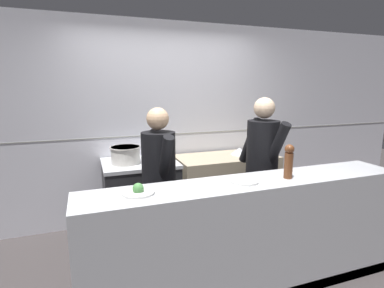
{
  "coord_description": "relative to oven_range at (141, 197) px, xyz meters",
  "views": [
    {
      "loc": [
        -1.03,
        -2.37,
        1.79
      ],
      "look_at": [
        0.07,
        0.71,
        1.15
      ],
      "focal_mm": 28.0,
      "sensor_mm": 36.0,
      "label": 1
    }
  ],
  "objects": [
    {
      "name": "prep_counter",
      "position": [
        1.15,
        -0.0,
        -0.02
      ],
      "size": [
        1.32,
        0.65,
        0.88
      ],
      "color": "gray",
      "rests_on": "ground_plane"
    },
    {
      "name": "chef_sous",
      "position": [
        1.19,
        -0.77,
        0.48
      ],
      "size": [
        0.39,
        0.73,
        1.67
      ],
      "rotation": [
        0.0,
        0.0,
        0.16
      ],
      "color": "black",
      "rests_on": "ground_plane"
    },
    {
      "name": "oven_range",
      "position": [
        0.0,
        0.0,
        0.0
      ],
      "size": [
        0.86,
        0.71,
        0.9
      ],
      "color": "#232326",
      "rests_on": "ground_plane"
    },
    {
      "name": "ground_plane",
      "position": [
        0.46,
        -1.08,
        -0.45
      ],
      "size": [
        14.0,
        14.0,
        0.0
      ],
      "primitive_type": "plane",
      "color": "#383333"
    },
    {
      "name": "plated_dish_appetiser",
      "position": [
        0.62,
        -1.39,
        0.57
      ],
      "size": [
        0.23,
        0.23,
        0.02
      ],
      "color": "white",
      "rests_on": "pass_counter"
    },
    {
      "name": "mixing_bowl_steel",
      "position": [
        1.35,
        0.02,
        0.47
      ],
      "size": [
        0.24,
        0.24,
        0.09
      ],
      "color": "#B7BABF",
      "rests_on": "prep_counter"
    },
    {
      "name": "stock_pot",
      "position": [
        -0.16,
        -0.03,
        0.56
      ],
      "size": [
        0.35,
        0.35,
        0.2
      ],
      "color": "beige",
      "rests_on": "oven_range"
    },
    {
      "name": "wall_back_tiled",
      "position": [
        0.46,
        0.4,
        0.85
      ],
      "size": [
        8.0,
        0.06,
        2.6
      ],
      "color": "silver",
      "rests_on": "ground_plane"
    },
    {
      "name": "plated_dish_main",
      "position": [
        -0.25,
        -1.36,
        0.58
      ],
      "size": [
        0.24,
        0.24,
        0.08
      ],
      "color": "white",
      "rests_on": "pass_counter"
    },
    {
      "name": "pass_counter",
      "position": [
        0.7,
        -1.38,
        0.05
      ],
      "size": [
        2.85,
        0.45,
        1.01
      ],
      "color": "#B7BABF",
      "rests_on": "ground_plane"
    },
    {
      "name": "sauce_pot",
      "position": [
        0.18,
        0.01,
        0.58
      ],
      "size": [
        0.28,
        0.28,
        0.24
      ],
      "color": "#B7BABF",
      "rests_on": "oven_range"
    },
    {
      "name": "chef_head_cook",
      "position": [
        0.06,
        -0.74,
        0.43
      ],
      "size": [
        0.35,
        0.7,
        1.59
      ],
      "rotation": [
        0.0,
        0.0,
        0.08
      ],
      "color": "black",
      "rests_on": "ground_plane"
    },
    {
      "name": "pepper_mill",
      "position": [
        1.03,
        -1.42,
        0.71
      ],
      "size": [
        0.08,
        0.08,
        0.29
      ],
      "color": "brown",
      "rests_on": "pass_counter"
    }
  ]
}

